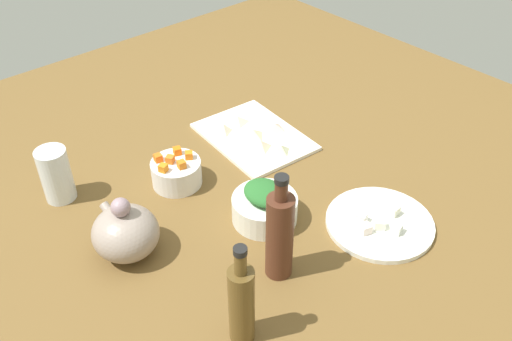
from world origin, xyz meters
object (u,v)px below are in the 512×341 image
object	(u,v)px
plate_tofu	(380,223)
bowl_greens	(265,209)
cutting_board	(254,137)
drinking_glass_0	(56,175)
bowl_carrots	(177,173)
teapot	(125,232)
bottle_1	(280,235)
bottle_0	(241,302)

from	to	relation	value
plate_tofu	bowl_greens	xyz separation A→B (cm)	(18.71, 17.97, 2.42)
cutting_board	drinking_glass_0	size ratio (longest dim) A/B	2.28
bowl_carrots	teapot	bearing A→B (deg)	120.14
cutting_board	bottle_1	size ratio (longest dim) A/B	1.24
bottle_1	drinking_glass_0	bearing A→B (deg)	23.79
teapot	bottle_1	world-z (taller)	bottle_1
teapot	drinking_glass_0	distance (cm)	26.43
plate_tofu	bottle_1	distance (cm)	28.68
bowl_greens	drinking_glass_0	world-z (taller)	drinking_glass_0
cutting_board	plate_tofu	world-z (taller)	plate_tofu
drinking_glass_0	bottle_1	bearing A→B (deg)	-156.21
cutting_board	plate_tofu	distance (cm)	44.69
bottle_1	drinking_glass_0	distance (cm)	56.34
cutting_board	plate_tofu	xyz separation A→B (cm)	(-44.66, 1.65, 0.10)
bottle_1	drinking_glass_0	world-z (taller)	bottle_1
bowl_greens	drinking_glass_0	bearing A→B (deg)	39.49
bowl_greens	bottle_0	distance (cm)	32.21
drinking_glass_0	plate_tofu	bearing A→B (deg)	-139.00
teapot	drinking_glass_0	bearing A→B (deg)	5.63
plate_tofu	bottle_1	xyz separation A→B (cm)	(5.09, 26.46, 9.83)
plate_tofu	teapot	bearing A→B (deg)	56.98
cutting_board	teapot	distance (cm)	50.58
drinking_glass_0	cutting_board	bearing A→B (deg)	-103.15
bowl_carrots	bottle_1	distance (cm)	38.20
cutting_board	bottle_1	distance (cm)	49.55
bowl_carrots	teapot	xyz separation A→B (cm)	(-12.32, 21.22, 2.57)
teapot	bottle_0	world-z (taller)	bottle_0
drinking_glass_0	teapot	bearing A→B (deg)	-174.37
plate_tofu	cutting_board	bearing A→B (deg)	-2.12
teapot	bowl_greens	bearing A→B (deg)	-112.00
bowl_carrots	cutting_board	bearing A→B (deg)	-85.57
bowl_carrots	bottle_0	xyz separation A→B (cm)	(-44.36, 16.72, 6.06)
bowl_greens	bowl_carrots	size ratio (longest dim) A/B	1.22
bowl_carrots	drinking_glass_0	bearing A→B (deg)	59.62
plate_tofu	bottle_0	world-z (taller)	bottle_0
plate_tofu	bowl_carrots	bearing A→B (deg)	30.75
teapot	bottle_0	bearing A→B (deg)	-172.00
bottle_1	cutting_board	bearing A→B (deg)	-35.39
bowl_greens	teapot	world-z (taller)	teapot
bowl_greens	bottle_1	distance (cm)	17.67
cutting_board	bowl_carrots	size ratio (longest dim) A/B	2.51
plate_tofu	bottle_1	world-z (taller)	bottle_1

